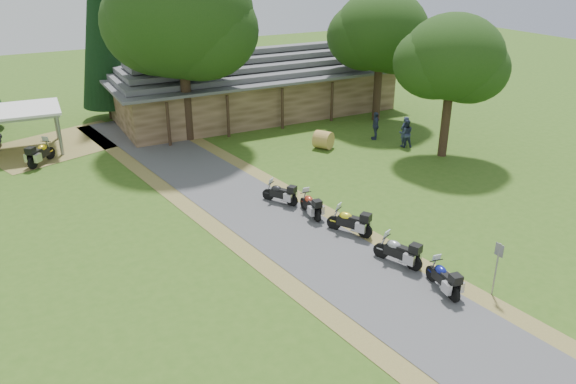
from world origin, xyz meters
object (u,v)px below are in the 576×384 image
lodge (255,81)px  motorcycle_row_c (350,220)px  motorcycle_carport_a (41,152)px  motorcycle_row_b (398,250)px  motorcycle_row_d (310,204)px  motorcycle_row_a (443,276)px  carport (9,131)px  motorcycle_row_e (280,192)px  hay_bale (323,140)px

lodge → motorcycle_row_c: 20.31m
lodge → motorcycle_carport_a: lodge is taller
motorcycle_row_b → lodge: bearing=-32.9°
lodge → motorcycle_row_b: 23.24m
motorcycle_row_d → motorcycle_row_c: bearing=-161.3°
motorcycle_row_a → motorcycle_row_d: 7.79m
carport → motorcycle_row_d: carport is taller
motorcycle_row_d → motorcycle_carport_a: (-10.38, 13.22, 0.12)m
motorcycle_row_b → motorcycle_row_e: size_ratio=1.09×
lodge → motorcycle_row_a: lodge is taller
carport → motorcycle_row_e: carport is taller
motorcycle_row_e → motorcycle_carport_a: motorcycle_carport_a is taller
motorcycle_row_d → hay_bale: (5.49, 7.93, -0.05)m
motorcycle_row_b → motorcycle_carport_a: motorcycle_carport_a is taller
motorcycle_row_c → hay_bale: motorcycle_row_c is taller
carport → motorcycle_row_b: 25.06m
carport → motorcycle_row_e: (11.13, -14.32, -0.73)m
motorcycle_row_a → motorcycle_row_c: motorcycle_row_c is taller
motorcycle_row_d → motorcycle_row_e: size_ratio=1.02×
carport → motorcycle_row_e: 18.15m
lodge → motorcycle_carport_a: (-15.53, -4.12, -1.73)m
motorcycle_row_b → motorcycle_carport_a: 21.77m
motorcycle_row_a → hay_bale: motorcycle_row_a is taller
motorcycle_row_b → motorcycle_row_c: motorcycle_row_c is taller
carport → motorcycle_row_a: (12.90, -23.91, -0.71)m
motorcycle_row_c → motorcycle_row_e: 4.44m
motorcycle_row_c → motorcycle_row_d: motorcycle_row_c is taller
motorcycle_row_c → hay_bale: (4.89, 10.31, -0.10)m
motorcycle_row_c → motorcycle_row_e: bearing=-14.4°
lodge → carport: lodge is taller
motorcycle_carport_a → hay_bale: (15.87, -5.28, -0.16)m
motorcycle_row_c → motorcycle_row_d: bearing=-16.3°
motorcycle_row_e → motorcycle_carport_a: size_ratio=0.82×
motorcycle_row_d → motorcycle_carport_a: 16.80m
motorcycle_row_a → motorcycle_carport_a: (-11.52, 20.92, 0.11)m
motorcycle_row_a → motorcycle_carport_a: size_ratio=0.85×
lodge → motorcycle_row_d: 18.18m
motorcycle_row_b → hay_bale: bearing=-41.3°
motorcycle_carport_a → hay_bale: motorcycle_carport_a is taller
motorcycle_row_b → motorcycle_row_d: motorcycle_row_b is taller
motorcycle_row_c → carport: bearing=3.0°
motorcycle_row_a → motorcycle_row_d: (-1.14, 7.71, -0.01)m
motorcycle_row_e → hay_bale: (6.13, 6.04, -0.04)m
motorcycle_row_d → motorcycle_row_a: bearing=-167.3°
carport → motorcycle_row_d: size_ratio=3.46×
motorcycle_row_e → motorcycle_carport_a: bearing=9.0°
motorcycle_row_a → motorcycle_row_d: bearing=16.7°
carport → motorcycle_row_c: (12.37, -18.58, -0.67)m
carport → hay_bale: carport is taller
lodge → carport: size_ratio=3.50×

